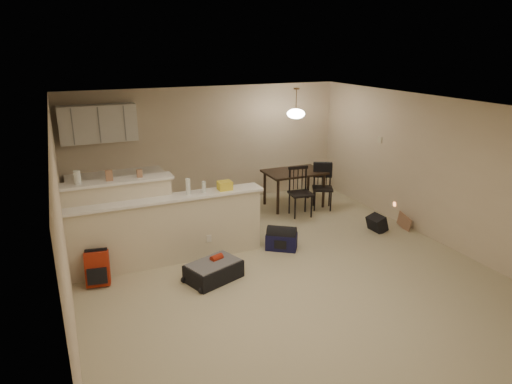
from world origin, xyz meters
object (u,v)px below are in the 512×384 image
navy_duffel (282,241)px  dining_chair_near (301,192)px  pendant_lamp (296,113)px  dining_chair_far (323,187)px  red_backpack (97,268)px  black_daypack (377,224)px  suitcase (214,271)px  dining_table (294,175)px

navy_duffel → dining_chair_near: bearing=85.0°
pendant_lamp → dining_chair_near: 1.61m
dining_chair_far → pendant_lamp: bearing=166.7°
dining_chair_far → red_backpack: size_ratio=1.90×
black_daypack → red_backpack: bearing=87.2°
navy_duffel → suitcase: bearing=-124.1°
dining_chair_near → navy_duffel: bearing=-122.2°
dining_chair_far → red_backpack: bearing=-135.8°
dining_table → pendant_lamp: (-0.00, -0.00, 1.31)m
dining_chair_far → suitcase: dining_chair_far is taller
suitcase → navy_duffel: size_ratio=1.50×
dining_chair_near → suitcase: size_ratio=1.28×
navy_duffel → black_daypack: size_ratio=1.58×
suitcase → navy_duffel: (1.39, 0.54, 0.01)m
dining_chair_near → navy_duffel: dining_chair_near is taller
suitcase → dining_table: bearing=22.2°
red_backpack → black_daypack: (4.96, 0.00, -0.10)m
navy_duffel → dining_table: bearing=91.4°
red_backpack → navy_duffel: bearing=9.0°
red_backpack → suitcase: bearing=-9.8°
pendant_lamp → black_daypack: 2.73m
navy_duffel → red_backpack: bearing=-145.2°
red_backpack → black_daypack: size_ratio=1.52×
dining_chair_far → suitcase: size_ratio=1.22×
suitcase → black_daypack: black_daypack is taller
pendant_lamp → dining_chair_far: pendant_lamp is taller
black_daypack → pendant_lamp: bearing=19.6°
black_daypack → suitcase: bearing=96.2°
pendant_lamp → dining_table: bearing=63.4°
dining_chair_near → black_daypack: dining_chair_near is taller
suitcase → dining_chair_near: bearing=16.2°
pendant_lamp → dining_chair_near: pendant_lamp is taller
suitcase → black_daypack: (3.38, 0.54, 0.01)m
dining_chair_far → black_daypack: dining_chair_far is taller
dining_chair_far → red_backpack: 4.89m
pendant_lamp → dining_chair_far: (0.47, -0.39, -1.52)m
dining_table → dining_chair_far: dining_chair_far is taller
dining_table → dining_chair_near: 0.62m
pendant_lamp → dining_chair_far: size_ratio=0.66×
navy_duffel → black_daypack: black_daypack is taller
dining_table → red_backpack: 4.60m
dining_table → pendant_lamp: 1.31m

